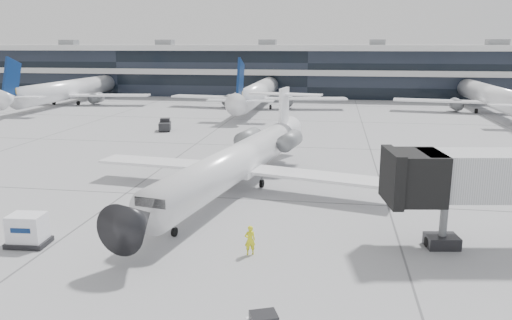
# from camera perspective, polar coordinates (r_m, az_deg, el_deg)

# --- Properties ---
(ground) EXTENTS (220.00, 220.00, 0.00)m
(ground) POSITION_cam_1_polar(r_m,az_deg,el_deg) (37.76, -0.49, -4.50)
(ground) COLOR gray
(ground) RESTS_ON ground
(terminal) EXTENTS (170.00, 22.00, 10.00)m
(terminal) POSITION_cam_1_polar(r_m,az_deg,el_deg) (117.81, 6.23, 9.94)
(terminal) COLOR black
(terminal) RESTS_ON ground
(bg_jet_left) EXTENTS (32.00, 40.00, 9.60)m
(bg_jet_left) POSITION_cam_1_polar(r_m,az_deg,el_deg) (104.49, -20.33, 6.05)
(bg_jet_left) COLOR white
(bg_jet_left) RESTS_ON ground
(bg_jet_center) EXTENTS (32.00, 40.00, 9.60)m
(bg_jet_center) POSITION_cam_1_polar(r_m,az_deg,el_deg) (92.27, 0.27, 6.02)
(bg_jet_center) COLOR white
(bg_jet_center) RESTS_ON ground
(bg_jet_right) EXTENTS (32.00, 40.00, 9.60)m
(bg_jet_right) POSITION_cam_1_polar(r_m,az_deg,el_deg) (94.84, 25.01, 4.99)
(bg_jet_right) COLOR white
(bg_jet_right) RESTS_ON ground
(regional_jet) EXTENTS (24.69, 30.78, 7.14)m
(regional_jet) POSITION_cam_1_polar(r_m,az_deg,el_deg) (39.63, -1.98, -0.00)
(regional_jet) COLOR white
(regional_jet) RESTS_ON ground
(ramp_worker) EXTENTS (0.73, 0.62, 1.70)m
(ramp_worker) POSITION_cam_1_polar(r_m,az_deg,el_deg) (27.95, -0.70, -9.14)
(ramp_worker) COLOR yellow
(ramp_worker) RESTS_ON ground
(cargo_uld) EXTENTS (2.36, 1.82, 1.84)m
(cargo_uld) POSITION_cam_1_polar(r_m,az_deg,el_deg) (32.01, -24.64, -7.30)
(cargo_uld) COLOR black
(cargo_uld) RESTS_ON ground
(traffic_cone) EXTENTS (0.46, 0.46, 0.62)m
(traffic_cone) POSITION_cam_1_polar(r_m,az_deg,el_deg) (51.58, 0.93, 0.66)
(traffic_cone) COLOR orange
(traffic_cone) RESTS_ON ground
(far_tug) EXTENTS (2.07, 2.82, 1.61)m
(far_tug) POSITION_cam_1_polar(r_m,az_deg,el_deg) (68.45, -10.37, 3.92)
(far_tug) COLOR black
(far_tug) RESTS_ON ground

